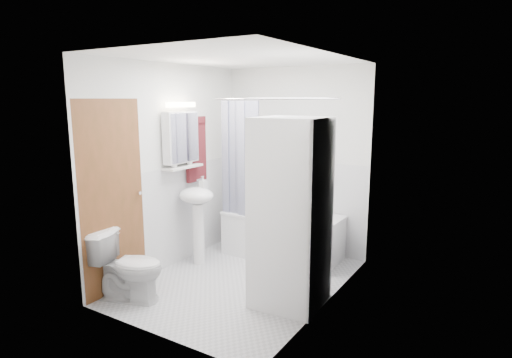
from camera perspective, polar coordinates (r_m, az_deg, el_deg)
The scene contains 20 objects.
floor at distance 4.90m, azimuth -1.97°, elevation -13.44°, with size 2.60×2.60×0.00m, color silver.
room_walls at distance 4.50m, azimuth -2.09°, elevation 4.13°, with size 2.60×2.60×2.60m.
wainscot at distance 4.92m, azimuth -0.12°, elevation -5.85°, with size 1.98×2.58×2.58m.
door at distance 4.77m, azimuth -15.33°, elevation -1.79°, with size 0.05×2.00×2.00m.
bathtub at distance 5.51m, azimuth 3.56°, elevation -7.20°, with size 1.47×0.70×0.56m.
tub_spout at distance 5.57m, azimuth 7.04°, elevation -0.99°, with size 0.04×0.04×0.12m, color silver.
curtain_rod at distance 4.99m, azimuth 2.21°, elevation 10.68°, with size 0.02×0.02×1.65m, color silver.
shower_curtain at distance 5.28m, azimuth -2.10°, elevation 2.51°, with size 0.55×0.02×1.45m.
sink at distance 5.22m, azimuth -7.86°, elevation -3.79°, with size 0.44×0.37×1.04m.
medicine_cabinet at distance 5.12m, azimuth -9.97°, elevation 5.65°, with size 0.13×0.50×0.71m.
shelf at distance 5.15m, azimuth -9.72°, elevation 1.60°, with size 0.18×0.54×0.03m, color silver.
shower_caddy at distance 5.49m, azimuth 7.54°, elevation 1.69°, with size 0.22×0.06×0.02m, color silver.
towel at distance 5.39m, azimuth -8.00°, elevation 4.11°, with size 0.07×0.34×0.82m.
washer_dryer at distance 4.14m, azimuth 4.63°, elevation -4.53°, with size 0.70×0.69×1.83m.
toilet at distance 4.54m, azimuth -16.59°, elevation -11.13°, with size 0.39×0.71×0.69m, color white.
soap_pump at distance 5.20m, azimuth -7.05°, elevation -1.06°, with size 0.08×0.17×0.08m, color gray.
shelf_bottle at distance 5.04m, azimuth -10.86°, elevation 1.90°, with size 0.07×0.18×0.07m, color gray.
shelf_cup at distance 5.23m, azimuth -8.88°, elevation 2.46°, with size 0.10×0.09×0.10m, color gray.
shampoo_a at distance 5.45m, azimuth 8.27°, elevation 2.41°, with size 0.13×0.17×0.13m, color gray.
shampoo_b at distance 5.41m, azimuth 9.43°, elevation 2.04°, with size 0.08×0.21×0.08m, color #2A4FA8.
Camera 1 is at (2.48, -3.72, 2.00)m, focal length 30.00 mm.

